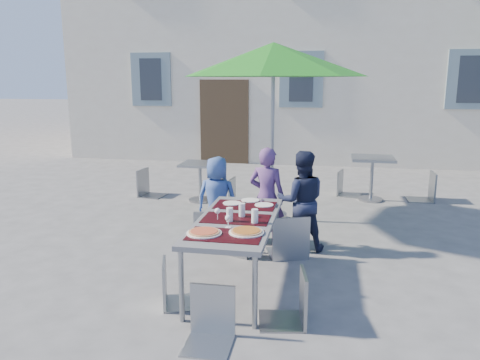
% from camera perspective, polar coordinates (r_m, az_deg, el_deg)
% --- Properties ---
extents(ground, '(90.00, 90.00, 0.00)m').
position_cam_1_polar(ground, '(5.20, 1.89, -12.84)').
color(ground, '#4F4F52').
rests_on(ground, ground).
extents(dining_table, '(0.80, 1.85, 0.76)m').
position_cam_1_polar(dining_table, '(4.99, -0.48, -5.36)').
color(dining_table, '#48484D').
rests_on(dining_table, ground).
extents(pizza_near_left, '(0.34, 0.34, 0.03)m').
position_cam_1_polar(pizza_near_left, '(4.50, -4.40, -6.36)').
color(pizza_near_left, white).
rests_on(pizza_near_left, dining_table).
extents(pizza_near_right, '(0.34, 0.34, 0.03)m').
position_cam_1_polar(pizza_near_right, '(4.51, 0.78, -6.29)').
color(pizza_near_right, white).
rests_on(pizza_near_right, dining_table).
extents(glassware, '(0.47, 0.46, 0.15)m').
position_cam_1_polar(glassware, '(4.87, -0.22, -4.16)').
color(glassware, silver).
rests_on(glassware, dining_table).
extents(place_settings, '(0.64, 0.40, 0.01)m').
position_cam_1_polar(place_settings, '(5.58, 1.12, -2.78)').
color(place_settings, white).
rests_on(place_settings, dining_table).
extents(child_0, '(0.59, 0.40, 1.18)m').
position_cam_1_polar(child_0, '(6.46, -2.81, -2.29)').
color(child_0, '#354F92').
rests_on(child_0, ground).
extents(child_1, '(0.54, 0.41, 1.34)m').
position_cam_1_polar(child_1, '(6.21, 3.29, -2.10)').
color(child_1, '#5A3772').
rests_on(child_1, ground).
extents(child_2, '(0.69, 0.46, 1.32)m').
position_cam_1_polar(child_2, '(6.11, 7.47, -2.55)').
color(child_2, '#191F39').
rests_on(child_2, ground).
extents(chair_0, '(0.52, 0.52, 1.01)m').
position_cam_1_polar(chair_0, '(6.11, -3.52, -3.06)').
color(chair_0, '#90959B').
rests_on(chair_0, ground).
extents(chair_1, '(0.54, 0.55, 0.94)m').
position_cam_1_polar(chair_1, '(5.91, -0.28, -4.04)').
color(chair_1, gray).
rests_on(chair_1, ground).
extents(chair_2, '(0.59, 0.59, 1.05)m').
position_cam_1_polar(chair_2, '(5.82, 6.09, -3.63)').
color(chair_2, '#94989F').
rests_on(chair_2, ground).
extents(chair_3, '(0.48, 0.48, 0.86)m').
position_cam_1_polar(chair_3, '(4.68, -8.15, -9.26)').
color(chair_3, gray).
rests_on(chair_3, ground).
extents(chair_4, '(0.48, 0.48, 0.93)m').
position_cam_1_polar(chair_4, '(4.31, 6.52, -10.45)').
color(chair_4, gray).
rests_on(chair_4, ground).
extents(chair_5, '(0.40, 0.41, 0.90)m').
position_cam_1_polar(chair_5, '(4.01, -3.72, -12.52)').
color(chair_5, '#8F949A').
rests_on(chair_5, ground).
extents(patio_umbrella, '(2.79, 2.79, 2.74)m').
position_cam_1_polar(patio_umbrella, '(7.20, 4.10, 14.29)').
color(patio_umbrella, '#94969B').
rests_on(patio_umbrella, ground).
extents(cafe_table_0, '(0.67, 0.67, 0.71)m').
position_cam_1_polar(cafe_table_0, '(8.58, -4.87, 0.52)').
color(cafe_table_0, '#94969B').
rests_on(cafe_table_0, ground).
extents(bg_chair_l_0, '(0.49, 0.49, 0.98)m').
position_cam_1_polar(bg_chair_l_0, '(9.10, -11.27, 1.65)').
color(bg_chair_l_0, gray).
rests_on(bg_chair_l_0, ground).
extents(bg_chair_r_0, '(0.42, 0.42, 0.86)m').
position_cam_1_polar(bg_chair_r_0, '(8.46, -1.58, 0.53)').
color(bg_chair_r_0, '#8F959A').
rests_on(bg_chair_r_0, ground).
extents(cafe_table_1, '(0.76, 0.76, 0.81)m').
position_cam_1_polar(cafe_table_1, '(8.91, 15.81, 1.23)').
color(cafe_table_1, '#94969B').
rests_on(cafe_table_1, ground).
extents(bg_chair_l_1, '(0.49, 0.49, 0.91)m').
position_cam_1_polar(bg_chair_l_1, '(9.22, 12.77, 1.42)').
color(bg_chair_l_1, gray).
rests_on(bg_chair_l_1, ground).
extents(bg_chair_r_1, '(0.47, 0.46, 1.02)m').
position_cam_1_polar(bg_chair_r_1, '(9.22, 21.94, 1.28)').
color(bg_chair_r_1, gray).
rests_on(bg_chair_r_1, ground).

